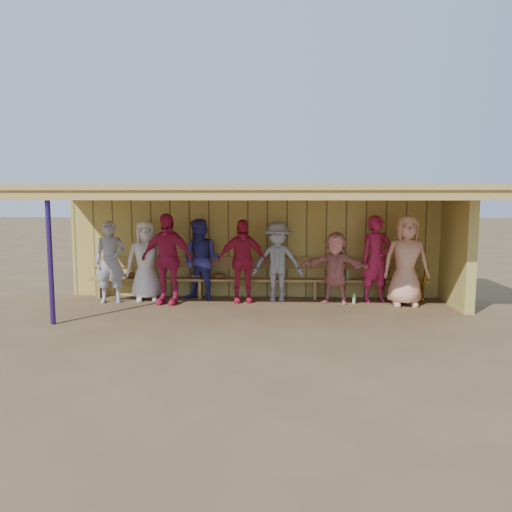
# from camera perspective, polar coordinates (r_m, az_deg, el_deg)

# --- Properties ---
(ground) EXTENTS (90.00, 90.00, 0.00)m
(ground) POSITION_cam_1_polar(r_m,az_deg,el_deg) (10.31, -0.08, -6.03)
(ground) COLOR brown
(ground) RESTS_ON ground
(player_a) EXTENTS (0.71, 0.52, 1.78)m
(player_a) POSITION_cam_1_polar(r_m,az_deg,el_deg) (11.20, -16.29, -0.65)
(player_a) COLOR #92939A
(player_a) RESTS_ON ground
(player_b) EXTENTS (0.99, 0.78, 1.77)m
(player_b) POSITION_cam_1_polar(r_m,az_deg,el_deg) (11.29, -12.47, -0.52)
(player_b) COLOR white
(player_b) RESTS_ON ground
(player_c) EXTENTS (1.06, 0.94, 1.81)m
(player_c) POSITION_cam_1_polar(r_m,az_deg,el_deg) (11.07, -6.30, -0.44)
(player_c) COLOR #35338C
(player_c) RESTS_ON ground
(player_d) EXTENTS (1.11, 0.60, 1.81)m
(player_d) POSITION_cam_1_polar(r_m,az_deg,el_deg) (10.84, -1.62, -0.56)
(player_d) COLOR #C31F40
(player_d) RESTS_ON ground
(player_e) EXTENTS (1.14, 0.67, 1.75)m
(player_e) POSITION_cam_1_polar(r_m,az_deg,el_deg) (10.95, 2.46, -0.64)
(player_e) COLOR gray
(player_e) RESTS_ON ground
(player_f) EXTENTS (1.51, 0.86, 1.55)m
(player_f) POSITION_cam_1_polar(r_m,az_deg,el_deg) (10.85, 9.07, -1.32)
(player_f) COLOR #DC837C
(player_f) RESTS_ON ground
(player_g) EXTENTS (0.78, 0.61, 1.89)m
(player_g) POSITION_cam_1_polar(r_m,az_deg,el_deg) (11.14, 13.57, -0.34)
(player_g) COLOR #AF1C49
(player_g) RESTS_ON ground
(player_h) EXTENTS (0.95, 0.63, 1.91)m
(player_h) POSITION_cam_1_polar(r_m,az_deg,el_deg) (10.92, 16.78, -0.50)
(player_h) COLOR tan
(player_h) RESTS_ON ground
(player_extra) EXTENTS (1.21, 0.68, 1.94)m
(player_extra) POSITION_cam_1_polar(r_m,az_deg,el_deg) (10.80, -10.15, -0.32)
(player_extra) COLOR #BF1E4C
(player_extra) RESTS_ON ground
(dugout_structure) EXTENTS (8.80, 3.20, 2.50)m
(dugout_structure) POSITION_cam_1_polar(r_m,az_deg,el_deg) (10.75, 2.15, 3.62)
(dugout_structure) COLOR tan
(dugout_structure) RESTS_ON ground
(bench) EXTENTS (7.60, 0.34, 0.93)m
(bench) POSITION_cam_1_polar(r_m,az_deg,el_deg) (11.31, 0.16, -2.17)
(bench) COLOR #A37F46
(bench) RESTS_ON ground
(dugout_equipment) EXTENTS (6.75, 0.62, 0.80)m
(dugout_equipment) POSITION_cam_1_polar(r_m,az_deg,el_deg) (11.24, -3.66, -2.43)
(dugout_equipment) COLOR #C69217
(dugout_equipment) RESTS_ON ground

